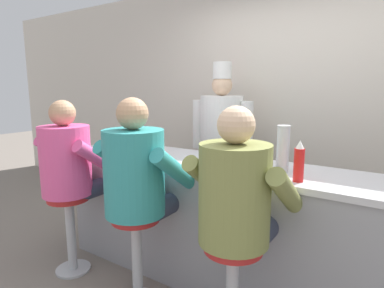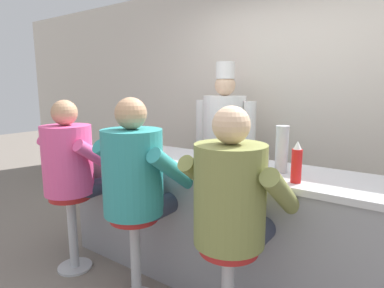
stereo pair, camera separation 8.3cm
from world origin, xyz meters
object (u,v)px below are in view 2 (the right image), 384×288
(breakfast_plate, at_px, (105,148))
(cook_in_whites_near, at_px, (224,140))
(cup_stack_steel, at_px, (282,149))
(diner_seated_pink, at_px, (72,165))
(hot_sauce_bottle_orange, at_px, (264,166))
(diner_seated_olive, at_px, (232,201))
(coffee_mug_white, at_px, (124,142))
(diner_seated_teal, at_px, (137,177))
(napkin_dispenser_chrome, at_px, (259,164))
(cereal_bowl, at_px, (236,160))
(ketchup_bottle_red, at_px, (297,163))

(breakfast_plate, relative_size, cook_in_whites_near, 0.13)
(cup_stack_steel, relative_size, diner_seated_pink, 0.22)
(hot_sauce_bottle_orange, height_order, breakfast_plate, hot_sauce_bottle_orange)
(diner_seated_pink, xyz_separation_m, diner_seated_olive, (1.47, 0.00, 0.00))
(diner_seated_pink, bearing_deg, diner_seated_olive, 0.01)
(coffee_mug_white, bearing_deg, hot_sauce_bottle_orange, -8.82)
(diner_seated_teal, bearing_deg, diner_seated_pink, -179.86)
(napkin_dispenser_chrome, bearing_deg, diner_seated_teal, -150.25)
(breakfast_plate, height_order, cereal_bowl, cereal_bowl)
(ketchup_bottle_red, distance_m, napkin_dispenser_chrome, 0.28)
(breakfast_plate, distance_m, diner_seated_olive, 1.51)
(hot_sauce_bottle_orange, height_order, diner_seated_pink, diner_seated_pink)
(diner_seated_pink, bearing_deg, ketchup_bottle_red, 10.97)
(ketchup_bottle_red, distance_m, diner_seated_pink, 1.75)
(cup_stack_steel, bearing_deg, diner_seated_olive, -99.31)
(diner_seated_teal, bearing_deg, coffee_mug_white, 142.10)
(breakfast_plate, relative_size, diner_seated_pink, 0.16)
(coffee_mug_white, bearing_deg, cup_stack_steel, -1.97)
(breakfast_plate, bearing_deg, ketchup_bottle_red, -0.28)
(diner_seated_teal, bearing_deg, napkin_dispenser_chrome, 29.75)
(cup_stack_steel, height_order, diner_seated_olive, diner_seated_olive)
(diner_seated_teal, distance_m, diner_seated_olive, 0.74)
(coffee_mug_white, bearing_deg, diner_seated_pink, -91.99)
(cereal_bowl, height_order, cup_stack_steel, cup_stack_steel)
(diner_seated_teal, bearing_deg, diner_seated_olive, -0.13)
(ketchup_bottle_red, height_order, diner_seated_pink, diner_seated_pink)
(cup_stack_steel, bearing_deg, breakfast_plate, -173.86)
(diner_seated_olive, relative_size, cook_in_whites_near, 0.81)
(ketchup_bottle_red, bearing_deg, cook_in_whites_near, 135.64)
(ketchup_bottle_red, height_order, hot_sauce_bottle_orange, ketchup_bottle_red)
(napkin_dispenser_chrome, xyz_separation_m, cook_in_whites_near, (-0.82, 0.99, -0.05))
(breakfast_plate, height_order, cook_in_whites_near, cook_in_whites_near)
(diner_seated_pink, bearing_deg, cup_stack_steel, 18.05)
(cup_stack_steel, bearing_deg, cook_in_whites_near, 136.43)
(breakfast_plate, xyz_separation_m, diner_seated_pink, (-0.00, -0.34, -0.08))
(cup_stack_steel, bearing_deg, napkin_dispenser_chrome, -137.88)
(diner_seated_olive, bearing_deg, hot_sauce_bottle_orange, 82.99)
(coffee_mug_white, bearing_deg, diner_seated_olive, -21.06)
(coffee_mug_white, xyz_separation_m, diner_seated_teal, (0.72, -0.56, -0.09))
(coffee_mug_white, distance_m, cup_stack_steel, 1.54)
(breakfast_plate, xyz_separation_m, napkin_dispenser_chrome, (1.44, 0.07, 0.05))
(diner_seated_teal, distance_m, cook_in_whites_near, 1.40)
(hot_sauce_bottle_orange, height_order, cereal_bowl, hot_sauce_bottle_orange)
(hot_sauce_bottle_orange, distance_m, napkin_dispenser_chrome, 0.10)
(cup_stack_steel, bearing_deg, diner_seated_pink, -161.95)
(napkin_dispenser_chrome, xyz_separation_m, diner_seated_teal, (-0.71, -0.40, -0.11))
(hot_sauce_bottle_orange, xyz_separation_m, diner_seated_pink, (-1.51, -0.33, -0.14))
(coffee_mug_white, bearing_deg, diner_seated_teal, -37.90)
(coffee_mug_white, relative_size, cook_in_whites_near, 0.08)
(hot_sauce_bottle_orange, bearing_deg, ketchup_bottle_red, 0.96)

